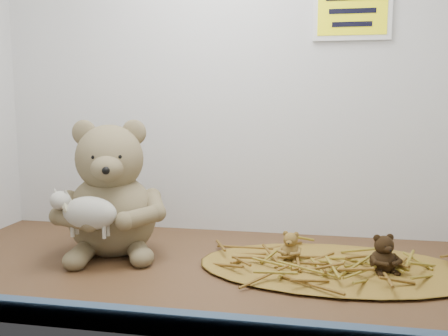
% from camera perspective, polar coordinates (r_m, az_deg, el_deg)
% --- Properties ---
extents(alcove_shell, '(1.20, 0.60, 0.90)m').
position_cam_1_polar(alcove_shell, '(1.08, -1.63, 13.47)').
color(alcove_shell, '#493119').
rests_on(alcove_shell, ground).
extents(front_rail, '(1.19, 0.02, 0.04)m').
position_cam_1_polar(front_rail, '(0.78, -7.73, -16.99)').
color(front_rail, '#354965').
rests_on(front_rail, shelf_floor).
extents(straw_bed, '(0.56, 0.32, 0.01)m').
position_cam_1_polar(straw_bed, '(1.06, 12.54, -11.01)').
color(straw_bed, brown).
rests_on(straw_bed, shelf_floor).
extents(main_teddy, '(0.31, 0.32, 0.30)m').
position_cam_1_polar(main_teddy, '(1.14, -12.81, -2.17)').
color(main_teddy, '#857552').
rests_on(main_teddy, shelf_floor).
extents(toy_lamb, '(0.15, 0.09, 0.10)m').
position_cam_1_polar(toy_lamb, '(1.05, -15.11, -5.02)').
color(toy_lamb, '#B2B1A0').
rests_on(toy_lamb, main_teddy).
extents(mini_teddy_tan, '(0.06, 0.06, 0.06)m').
position_cam_1_polar(mini_teddy_tan, '(1.07, 7.62, -8.68)').
color(mini_teddy_tan, brown).
rests_on(mini_teddy_tan, straw_bed).
extents(mini_teddy_brown, '(0.08, 0.08, 0.08)m').
position_cam_1_polar(mini_teddy_brown, '(1.04, 17.75, -9.13)').
color(mini_teddy_brown, black).
rests_on(mini_teddy_brown, straw_bed).
extents(wall_sign, '(0.16, 0.01, 0.11)m').
position_cam_1_polar(wall_sign, '(1.27, 14.44, 16.95)').
color(wall_sign, '#FFF80D').
rests_on(wall_sign, back_wall).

